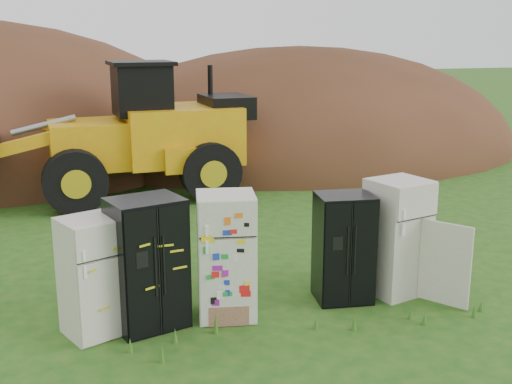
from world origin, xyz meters
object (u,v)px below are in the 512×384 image
Objects in this scene: fridge_leftmost at (92,277)px; fridge_black_right at (344,248)px; fridge_sticker at (226,256)px; wheel_loader at (109,132)px; fridge_open_door at (397,237)px; fridge_black_side at (147,263)px.

fridge_black_right reaches higher than fridge_leftmost.
wheel_loader is (-0.96, 7.61, 0.78)m from fridge_sticker.
fridge_leftmost is 0.90× the size of fridge_sticker.
fridge_sticker is at bearing 166.68° from fridge_open_door.
fridge_leftmost is 1.90m from fridge_sticker.
fridge_black_side is 1.11× the size of fridge_black_right.
fridge_leftmost is 7.72m from wheel_loader.
fridge_leftmost is 0.89× the size of fridge_black_side.
wheel_loader is (-3.76, 7.57, 0.77)m from fridge_open_door.
fridge_sticker is 1.88m from fridge_black_right.
wheel_loader is at bearing 73.41° from fridge_black_side.
fridge_leftmost is at bearing -99.10° from wheel_loader.
fridge_sticker is 1.10× the size of fridge_black_right.
fridge_open_door is 0.26× the size of wheel_loader.
fridge_sticker is (1.90, 0.01, 0.10)m from fridge_leftmost.
fridge_open_door is (0.92, -0.00, 0.08)m from fridge_black_right.
fridge_black_right is at bearing -21.14° from fridge_leftmost.
fridge_black_side is (0.76, 0.02, 0.10)m from fridge_leftmost.
fridge_sticker is 1.00× the size of fridge_open_door.
fridge_black_side is 7.64m from wheel_loader.
fridge_black_right is (3.02, 0.03, -0.09)m from fridge_black_side.
fridge_black_right is (3.78, 0.05, 0.01)m from fridge_leftmost.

